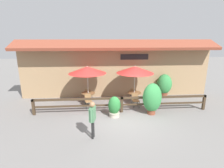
{
  "coord_description": "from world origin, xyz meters",
  "views": [
    {
      "loc": [
        -1.33,
        -8.63,
        4.37
      ],
      "look_at": [
        -0.54,
        1.6,
        1.62
      ],
      "focal_mm": 28.0,
      "sensor_mm": 36.0,
      "label": 1
    }
  ],
  "objects": [
    {
      "name": "chair_middle_wallside",
      "position": [
        1.07,
        3.22,
        0.49
      ],
      "size": [
        0.46,
        0.46,
        0.87
      ],
      "rotation": [
        0.0,
        0.0,
        3.25
      ],
      "color": "olive",
      "rests_on": "ground"
    },
    {
      "name": "building_facade",
      "position": [
        0.0,
        4.1,
        2.16
      ],
      "size": [
        14.28,
        1.49,
        4.23
      ],
      "color": "#997A56",
      "rests_on": "ground"
    },
    {
      "name": "patio_railing",
      "position": [
        0.0,
        1.05,
        0.7
      ],
      "size": [
        10.4,
        0.14,
        0.95
      ],
      "color": "#3D2D1E",
      "rests_on": "ground"
    },
    {
      "name": "potted_plant_small_flowering",
      "position": [
        1.71,
        0.67,
        0.98
      ],
      "size": [
        1.08,
        0.97,
        1.86
      ],
      "color": "brown",
      "rests_on": "ground"
    },
    {
      "name": "ground_plane",
      "position": [
        0.0,
        0.0,
        0.0
      ],
      "size": [
        60.0,
        60.0,
        0.0
      ],
      "primitive_type": "plane",
      "color": "slate"
    },
    {
      "name": "pedestrian",
      "position": [
        -1.64,
        -1.62,
        1.1
      ],
      "size": [
        0.3,
        0.59,
        1.72
      ],
      "rotation": [
        0.0,
        0.0,
        -1.78
      ],
      "color": "black",
      "rests_on": "ground"
    },
    {
      "name": "chair_near_streetside",
      "position": [
        -2.04,
        1.96,
        0.49
      ],
      "size": [
        0.51,
        0.51,
        0.87
      ],
      "rotation": [
        0.0,
        0.0,
        0.26
      ],
      "color": "olive",
      "rests_on": "ground"
    },
    {
      "name": "dining_table_near",
      "position": [
        -2.07,
        2.64,
        0.61
      ],
      "size": [
        0.91,
        0.91,
        0.76
      ],
      "color": "brown",
      "rests_on": "ground"
    },
    {
      "name": "potted_plant_corner_fern",
      "position": [
        -0.49,
        0.5,
        0.59
      ],
      "size": [
        0.69,
        0.62,
        1.19
      ],
      "color": "#B7AD99",
      "rests_on": "ground"
    },
    {
      "name": "chair_middle_streetside",
      "position": [
        0.99,
        1.82,
        0.49
      ],
      "size": [
        0.43,
        0.43,
        0.87
      ],
      "rotation": [
        0.0,
        0.0,
        0.03
      ],
      "color": "olive",
      "rests_on": "ground"
    },
    {
      "name": "potted_plant_broad_leaf",
      "position": [
        3.51,
        3.55,
        0.96
      ],
      "size": [
        1.11,
        1.0,
        1.76
      ],
      "color": "brown",
      "rests_on": "ground"
    },
    {
      "name": "patio_umbrella_near",
      "position": [
        -2.07,
        2.64,
        2.32
      ],
      "size": [
        2.46,
        2.46,
        2.59
      ],
      "color": "#B7B2A8",
      "rests_on": "ground"
    },
    {
      "name": "chair_near_wallside",
      "position": [
        -2.11,
        3.33,
        0.49
      ],
      "size": [
        0.51,
        0.51,
        0.87
      ],
      "rotation": [
        0.0,
        0.0,
        2.9
      ],
      "color": "olive",
      "rests_on": "ground"
    },
    {
      "name": "patio_umbrella_middle",
      "position": [
        1.05,
        2.52,
        2.32
      ],
      "size": [
        2.46,
        2.46,
        2.59
      ],
      "color": "#B7B2A8",
      "rests_on": "ground"
    },
    {
      "name": "dining_table_middle",
      "position": [
        1.05,
        2.52,
        0.61
      ],
      "size": [
        0.91,
        0.91,
        0.76
      ],
      "color": "brown",
      "rests_on": "ground"
    }
  ]
}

